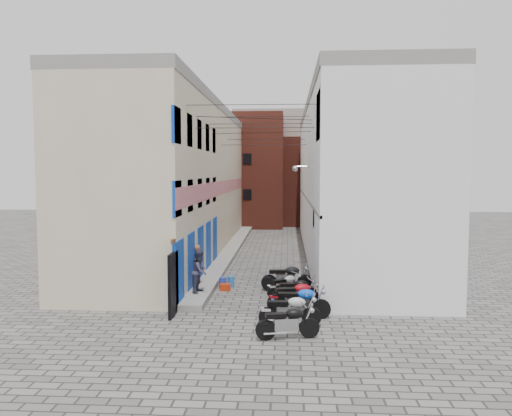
% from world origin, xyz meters
% --- Properties ---
extents(ground, '(90.00, 90.00, 0.00)m').
position_xyz_m(ground, '(0.00, 0.00, 0.00)').
color(ground, '#54514F').
rests_on(ground, ground).
extents(plinth, '(0.90, 26.00, 0.25)m').
position_xyz_m(plinth, '(-2.05, 13.00, 0.12)').
color(plinth, gray).
rests_on(plinth, ground).
extents(building_left, '(5.10, 27.00, 9.00)m').
position_xyz_m(building_left, '(-4.98, 12.95, 4.50)').
color(building_left, '#C8B597').
rests_on(building_left, ground).
extents(building_right, '(5.94, 26.00, 9.00)m').
position_xyz_m(building_right, '(5.00, 13.00, 4.51)').
color(building_right, white).
rests_on(building_right, ground).
extents(building_far_brick_left, '(6.00, 6.00, 10.00)m').
position_xyz_m(building_far_brick_left, '(-2.00, 28.00, 5.00)').
color(building_far_brick_left, maroon).
rests_on(building_far_brick_left, ground).
extents(building_far_brick_right, '(5.00, 6.00, 8.00)m').
position_xyz_m(building_far_brick_right, '(3.00, 30.00, 4.00)').
color(building_far_brick_right, maroon).
rests_on(building_far_brick_right, ground).
extents(building_far_concrete, '(8.00, 5.00, 11.00)m').
position_xyz_m(building_far_concrete, '(0.00, 34.00, 5.50)').
color(building_far_concrete, gray).
rests_on(building_far_concrete, ground).
extents(far_shopfront, '(2.00, 0.30, 2.40)m').
position_xyz_m(far_shopfront, '(0.00, 25.20, 1.20)').
color(far_shopfront, black).
rests_on(far_shopfront, ground).
extents(overhead_wires, '(5.80, 13.02, 1.32)m').
position_xyz_m(overhead_wires, '(0.00, 7.64, 7.12)').
color(overhead_wires, black).
rests_on(overhead_wires, ground).
extents(motorcycle_a, '(2.02, 0.99, 1.12)m').
position_xyz_m(motorcycle_a, '(1.41, -2.57, 0.56)').
color(motorcycle_a, black).
rests_on(motorcycle_a, ground).
extents(motorcycle_b, '(2.05, 0.73, 1.17)m').
position_xyz_m(motorcycle_b, '(1.49, -1.37, 0.58)').
color(motorcycle_b, '#B2B3B7').
rests_on(motorcycle_b, ground).
extents(motorcycle_c, '(2.13, 0.70, 1.23)m').
position_xyz_m(motorcycle_c, '(1.82, -0.44, 0.61)').
color(motorcycle_c, blue).
rests_on(motorcycle_c, ground).
extents(motorcycle_d, '(2.21, 1.17, 1.22)m').
position_xyz_m(motorcycle_d, '(1.72, 0.34, 0.61)').
color(motorcycle_d, maroon).
rests_on(motorcycle_d, ground).
extents(motorcycle_e, '(1.86, 0.77, 1.05)m').
position_xyz_m(motorcycle_e, '(1.73, 1.57, 0.52)').
color(motorcycle_e, black).
rests_on(motorcycle_e, ground).
extents(motorcycle_f, '(1.73, 1.42, 1.00)m').
position_xyz_m(motorcycle_f, '(1.35, 2.49, 0.50)').
color(motorcycle_f, '#9B9CA0').
rests_on(motorcycle_f, ground).
extents(motorcycle_g, '(2.19, 0.84, 1.24)m').
position_xyz_m(motorcycle_g, '(1.38, 3.42, 0.62)').
color(motorcycle_g, black).
rests_on(motorcycle_g, ground).
extents(person_a, '(0.44, 0.62, 1.64)m').
position_xyz_m(person_a, '(-2.35, 3.46, 1.07)').
color(person_a, brown).
rests_on(person_a, plinth).
extents(person_b, '(0.79, 0.92, 1.65)m').
position_xyz_m(person_b, '(-2.01, 1.98, 1.08)').
color(person_b, '#353650').
rests_on(person_b, plinth).
extents(water_jug_near, '(0.38, 0.38, 0.49)m').
position_xyz_m(water_jug_near, '(-1.33, 3.61, 0.24)').
color(water_jug_near, '#2239AC').
rests_on(water_jug_near, ground).
extents(water_jug_far, '(0.32, 0.32, 0.46)m').
position_xyz_m(water_jug_far, '(-1.02, 3.97, 0.23)').
color(water_jug_far, blue).
rests_on(water_jug_far, ground).
extents(red_crate, '(0.50, 0.41, 0.27)m').
position_xyz_m(red_crate, '(-1.20, 3.33, 0.14)').
color(red_crate, '#AE2A0C').
rests_on(red_crate, ground).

